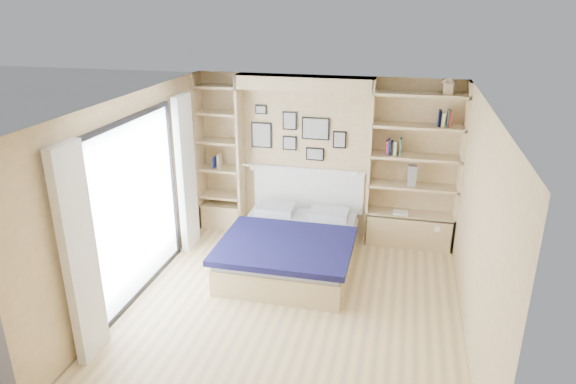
# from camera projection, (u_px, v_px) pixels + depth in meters

# --- Properties ---
(ground) EXTENTS (4.50, 4.50, 0.00)m
(ground) POSITION_uv_depth(u_px,v_px,m) (293.00, 307.00, 6.27)
(ground) COLOR #DBBE7E
(ground) RESTS_ON ground
(room_shell) EXTENTS (4.50, 4.50, 4.50)m
(room_shell) POSITION_uv_depth(u_px,v_px,m) (290.00, 182.00, 7.36)
(room_shell) COLOR tan
(room_shell) RESTS_ON ground
(bed) EXTENTS (1.75, 2.28, 1.07)m
(bed) POSITION_uv_depth(u_px,v_px,m) (292.00, 247.00, 7.18)
(bed) COLOR tan
(bed) RESTS_ON ground
(photo_gallery) EXTENTS (1.48, 0.02, 0.82)m
(photo_gallery) POSITION_uv_depth(u_px,v_px,m) (296.00, 134.00, 7.83)
(photo_gallery) COLOR black
(photo_gallery) RESTS_ON ground
(reading_lamps) EXTENTS (1.92, 0.12, 0.15)m
(reading_lamps) POSITION_uv_depth(u_px,v_px,m) (302.00, 170.00, 7.77)
(reading_lamps) COLOR silver
(reading_lamps) RESTS_ON ground
(shelf_decor) EXTENTS (3.54, 0.23, 2.03)m
(shelf_decor) POSITION_uv_depth(u_px,v_px,m) (407.00, 136.00, 7.30)
(shelf_decor) COLOR #A51E1E
(shelf_decor) RESTS_ON ground
(deck) EXTENTS (3.20, 4.00, 0.05)m
(deck) POSITION_uv_depth(u_px,v_px,m) (37.00, 274.00, 7.04)
(deck) COLOR #776557
(deck) RESTS_ON ground
(deck_chair) EXTENTS (0.61, 0.88, 0.81)m
(deck_chair) POSITION_uv_depth(u_px,v_px,m) (107.00, 230.00, 7.46)
(deck_chair) COLOR tan
(deck_chair) RESTS_ON ground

